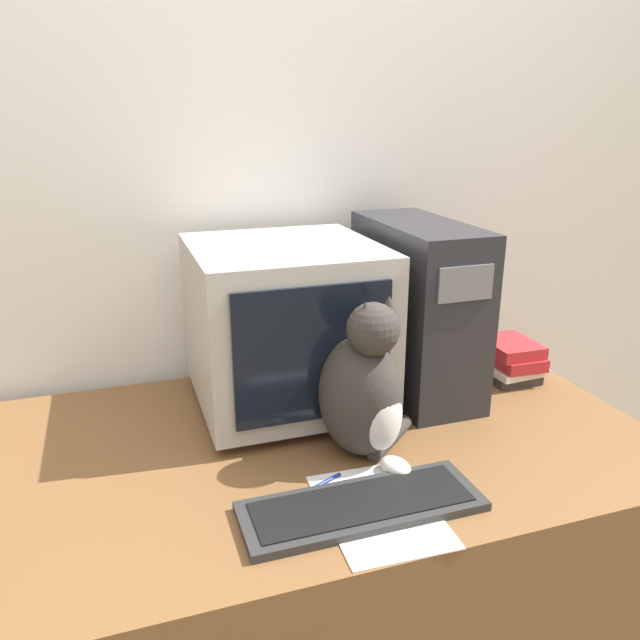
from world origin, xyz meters
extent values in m
cube|color=silver|center=(0.00, 0.97, 1.25)|extent=(7.00, 0.05, 2.50)
cube|color=brown|center=(0.00, 0.45, 0.38)|extent=(1.56, 0.90, 0.76)
cube|color=#BCB7AD|center=(-0.02, 0.66, 0.77)|extent=(0.31, 0.27, 0.02)
cube|color=#BCB7AD|center=(-0.02, 0.66, 0.98)|extent=(0.45, 0.46, 0.40)
cube|color=black|center=(-0.02, 0.42, 0.98)|extent=(0.36, 0.01, 0.31)
cube|color=#28282D|center=(0.34, 0.65, 0.99)|extent=(0.20, 0.46, 0.46)
cube|color=slate|center=(0.34, 0.41, 1.11)|extent=(0.14, 0.01, 0.08)
cube|color=#2D2D2D|center=(-0.01, 0.16, 0.77)|extent=(0.47, 0.16, 0.02)
cube|color=black|center=(-0.01, 0.16, 0.78)|extent=(0.42, 0.13, 0.00)
ellipsoid|color=#38332D|center=(0.07, 0.37, 0.89)|extent=(0.23, 0.25, 0.27)
ellipsoid|color=white|center=(0.09, 0.29, 0.87)|extent=(0.11, 0.08, 0.15)
sphere|color=#38332D|center=(0.08, 0.33, 1.06)|extent=(0.14, 0.14, 0.11)
cone|color=#38332D|center=(0.06, 0.33, 1.10)|extent=(0.04, 0.04, 0.04)
cone|color=#38332D|center=(0.12, 0.35, 1.10)|extent=(0.04, 0.04, 0.04)
ellipsoid|color=white|center=(0.11, 0.25, 0.77)|extent=(0.07, 0.09, 0.04)
cylinder|color=#38332D|center=(0.15, 0.37, 0.77)|extent=(0.16, 0.15, 0.03)
cube|color=#383333|center=(0.63, 0.61, 0.77)|extent=(0.14, 0.17, 0.03)
cube|color=beige|center=(0.63, 0.61, 0.79)|extent=(0.16, 0.17, 0.02)
cube|color=red|center=(0.63, 0.60, 0.82)|extent=(0.13, 0.17, 0.03)
cube|color=red|center=(0.63, 0.61, 0.85)|extent=(0.14, 0.17, 0.03)
cylinder|color=navy|center=(-0.08, 0.25, 0.76)|extent=(0.14, 0.07, 0.01)
cube|color=white|center=(0.02, 0.15, 0.76)|extent=(0.22, 0.30, 0.00)
camera|label=1|loc=(-0.41, -0.78, 1.49)|focal=35.00mm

